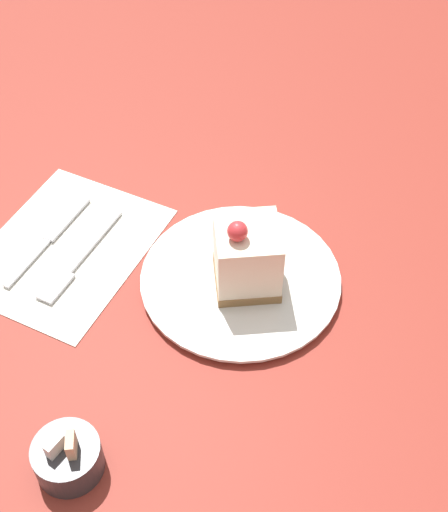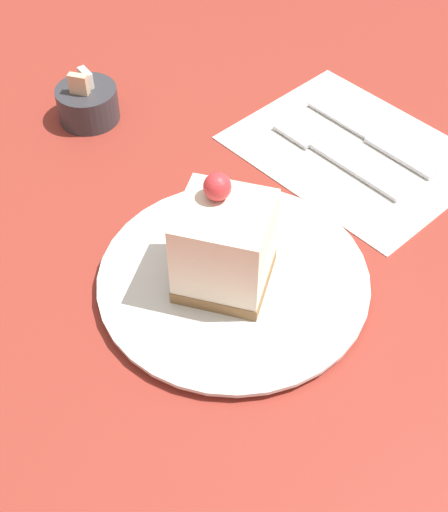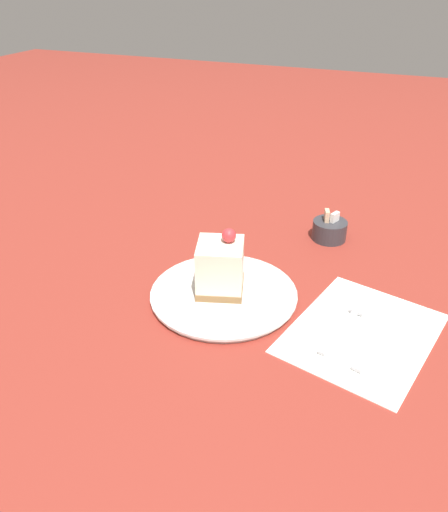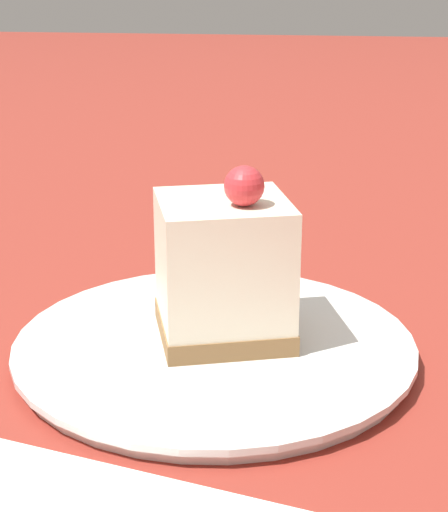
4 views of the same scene
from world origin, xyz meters
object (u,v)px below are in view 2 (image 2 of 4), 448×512
Objects in this scene: plate at (233,280)px; sugar_bowl at (88,103)px; cake_slice at (224,246)px; knife at (380,144)px; fork at (325,152)px.

plate is 3.58× the size of sugar_bowl.
cake_slice reaches higher than knife.
sugar_bowl is (-0.12, 0.29, 0.01)m from knife.
sugar_bowl reaches higher than knife.
plate is 1.43× the size of knife.
knife is (0.24, -0.03, -0.00)m from plate.
plate is 2.23× the size of cake_slice.
fork is at bearing 3.87° from plate.
fork is at bearing 149.64° from knife.
cake_slice is 0.21m from fork.
cake_slice is at bearing -115.87° from sugar_bowl.
knife is at bearing -6.85° from plate.
knife is (0.25, -0.03, -0.05)m from cake_slice.
sugar_bowl is at bearing 123.32° from fork.
fork is 2.44× the size of sugar_bowl.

